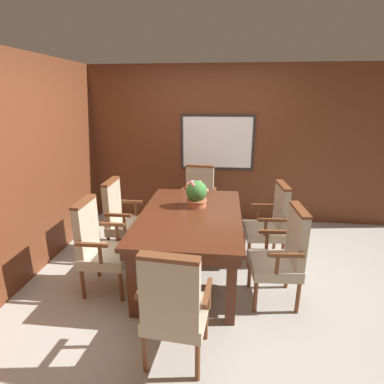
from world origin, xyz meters
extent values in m
plane|color=#A39E93|center=(0.00, 0.00, 0.00)|extent=(14.00, 14.00, 0.00)
cube|color=#5B2D19|center=(0.00, 1.79, 1.23)|extent=(7.20, 0.06, 2.45)
cube|color=white|center=(0.15, 1.75, 1.29)|extent=(1.08, 0.01, 0.79)
cube|color=#282623|center=(0.15, 1.75, 1.70)|extent=(1.15, 0.02, 0.04)
cube|color=#282623|center=(0.15, 1.75, 0.87)|extent=(1.15, 0.02, 0.03)
cube|color=#282623|center=(-0.40, 1.75, 1.29)|extent=(0.04, 0.02, 0.79)
cube|color=#282623|center=(0.71, 1.75, 1.29)|extent=(0.03, 0.02, 0.79)
cube|color=#5B2D19|center=(-1.90, 0.00, 1.23)|extent=(0.06, 7.20, 2.45)
cube|color=#4C2314|center=(-0.53, -0.70, 0.36)|extent=(0.09, 0.09, 0.71)
cube|color=#4C2314|center=(0.37, -0.70, 0.36)|extent=(0.09, 0.09, 0.71)
cube|color=#4C2314|center=(-0.53, 0.82, 0.36)|extent=(0.09, 0.09, 0.71)
cube|color=#4C2314|center=(0.37, 0.82, 0.36)|extent=(0.09, 0.09, 0.71)
cube|color=#4C2314|center=(-0.08, 0.06, 0.67)|extent=(1.04, 1.67, 0.09)
cube|color=#4C2314|center=(-0.08, 0.06, 0.73)|extent=(1.10, 1.73, 0.04)
cylinder|color=brown|center=(0.57, 0.66, 0.17)|extent=(0.04, 0.04, 0.34)
cylinder|color=brown|center=(0.60, 0.26, 0.17)|extent=(0.04, 0.04, 0.34)
cylinder|color=brown|center=(0.97, 0.69, 0.17)|extent=(0.04, 0.04, 0.34)
cylinder|color=brown|center=(1.00, 0.30, 0.17)|extent=(0.04, 0.04, 0.34)
cube|color=tan|center=(0.79, 0.48, 0.39)|extent=(0.49, 0.49, 0.11)
cube|color=tan|center=(0.98, 0.49, 0.71)|extent=(0.11, 0.43, 0.52)
cube|color=brown|center=(0.98, 0.49, 0.98)|extent=(0.12, 0.43, 0.03)
cylinder|color=brown|center=(0.73, 0.71, 0.54)|extent=(0.04, 0.04, 0.19)
cube|color=brown|center=(0.80, 0.72, 0.64)|extent=(0.32, 0.06, 0.04)
cylinder|color=brown|center=(0.77, 0.24, 0.54)|extent=(0.04, 0.04, 0.19)
cube|color=brown|center=(0.84, 0.24, 0.64)|extent=(0.32, 0.06, 0.04)
cylinder|color=brown|center=(-0.73, 0.23, 0.17)|extent=(0.04, 0.04, 0.34)
cylinder|color=brown|center=(-0.72, 0.63, 0.17)|extent=(0.04, 0.04, 0.34)
cylinder|color=brown|center=(-1.13, 0.24, 0.17)|extent=(0.04, 0.04, 0.34)
cylinder|color=brown|center=(-1.12, 0.63, 0.17)|extent=(0.04, 0.04, 0.34)
cube|color=tan|center=(-0.92, 0.43, 0.39)|extent=(0.46, 0.46, 0.11)
cube|color=tan|center=(-1.11, 0.43, 0.71)|extent=(0.08, 0.42, 0.52)
cube|color=brown|center=(-1.11, 0.43, 0.98)|extent=(0.09, 0.42, 0.03)
cylinder|color=brown|center=(-0.89, 0.20, 0.54)|extent=(0.04, 0.04, 0.19)
cube|color=brown|center=(-0.96, 0.20, 0.64)|extent=(0.32, 0.04, 0.04)
cylinder|color=brown|center=(-0.89, 0.67, 0.54)|extent=(0.04, 0.04, 0.19)
cube|color=brown|center=(-0.96, 0.67, 0.64)|extent=(0.32, 0.04, 0.04)
cylinder|color=brown|center=(0.58, -0.13, 0.17)|extent=(0.04, 0.04, 0.34)
cylinder|color=brown|center=(0.61, -0.52, 0.17)|extent=(0.04, 0.04, 0.34)
cylinder|color=brown|center=(0.98, -0.10, 0.17)|extent=(0.04, 0.04, 0.34)
cylinder|color=brown|center=(1.01, -0.50, 0.17)|extent=(0.04, 0.04, 0.34)
cube|color=tan|center=(0.80, -0.31, 0.39)|extent=(0.49, 0.49, 0.11)
cube|color=tan|center=(0.99, -0.30, 0.71)|extent=(0.11, 0.43, 0.52)
cube|color=brown|center=(0.99, -0.30, 0.98)|extent=(0.12, 0.43, 0.03)
cylinder|color=brown|center=(0.75, -0.08, 0.54)|extent=(0.04, 0.04, 0.19)
cube|color=brown|center=(0.82, -0.07, 0.64)|extent=(0.32, 0.06, 0.04)
cylinder|color=brown|center=(0.78, -0.55, 0.54)|extent=(0.04, 0.04, 0.19)
cube|color=brown|center=(0.85, -0.55, 0.64)|extent=(0.32, 0.06, 0.04)
cylinder|color=brown|center=(-0.72, -0.51, 0.17)|extent=(0.04, 0.04, 0.34)
cylinder|color=brown|center=(-0.72, -0.11, 0.17)|extent=(0.04, 0.04, 0.34)
cylinder|color=brown|center=(-1.12, -0.51, 0.17)|extent=(0.04, 0.04, 0.34)
cylinder|color=brown|center=(-1.12, -0.11, 0.17)|extent=(0.04, 0.04, 0.34)
cube|color=tan|center=(-0.92, -0.31, 0.39)|extent=(0.46, 0.46, 0.11)
cube|color=tan|center=(-1.11, -0.31, 0.71)|extent=(0.08, 0.42, 0.52)
cube|color=brown|center=(-1.11, -0.31, 0.98)|extent=(0.09, 0.42, 0.03)
cylinder|color=brown|center=(-0.88, -0.55, 0.54)|extent=(0.04, 0.04, 0.19)
cube|color=brown|center=(-0.95, -0.55, 0.64)|extent=(0.32, 0.04, 0.04)
cylinder|color=brown|center=(-0.89, -0.07, 0.54)|extent=(0.04, 0.04, 0.19)
cube|color=brown|center=(-0.96, -0.07, 0.64)|extent=(0.32, 0.04, 0.04)
cylinder|color=brown|center=(-0.32, 1.04, 0.17)|extent=(0.04, 0.04, 0.34)
cylinder|color=brown|center=(0.08, 1.00, 0.17)|extent=(0.04, 0.04, 0.34)
cylinder|color=brown|center=(-0.28, 1.44, 0.17)|extent=(0.04, 0.04, 0.34)
cylinder|color=brown|center=(0.11, 1.40, 0.17)|extent=(0.04, 0.04, 0.34)
cube|color=tan|center=(-0.10, 1.22, 0.39)|extent=(0.50, 0.50, 0.11)
cube|color=tan|center=(-0.09, 1.41, 0.71)|extent=(0.43, 0.12, 0.52)
cube|color=brown|center=(-0.09, 1.41, 0.98)|extent=(0.43, 0.13, 0.03)
cylinder|color=brown|center=(-0.34, 1.21, 0.54)|extent=(0.04, 0.04, 0.19)
cube|color=brown|center=(-0.34, 1.28, 0.64)|extent=(0.06, 0.32, 0.04)
cylinder|color=brown|center=(0.13, 1.17, 0.54)|extent=(0.04, 0.04, 0.19)
cube|color=brown|center=(0.14, 1.23, 0.64)|extent=(0.06, 0.32, 0.04)
cylinder|color=brown|center=(0.16, -0.91, 0.17)|extent=(0.04, 0.04, 0.34)
cylinder|color=brown|center=(-0.23, -0.88, 0.17)|extent=(0.04, 0.04, 0.34)
cylinder|color=brown|center=(0.13, -1.31, 0.17)|extent=(0.04, 0.04, 0.34)
cylinder|color=brown|center=(-0.27, -1.28, 0.17)|extent=(0.04, 0.04, 0.34)
cube|color=tan|center=(-0.05, -1.10, 0.39)|extent=(0.50, 0.50, 0.11)
cube|color=tan|center=(-0.07, -1.29, 0.71)|extent=(0.43, 0.12, 0.52)
cube|color=brown|center=(-0.07, -1.29, 0.98)|extent=(0.43, 0.12, 0.03)
cylinder|color=brown|center=(0.19, -1.08, 0.54)|extent=(0.04, 0.04, 0.19)
cube|color=brown|center=(0.18, -1.15, 0.64)|extent=(0.06, 0.32, 0.04)
cylinder|color=brown|center=(-0.29, -1.04, 0.54)|extent=(0.04, 0.04, 0.19)
cube|color=brown|center=(-0.29, -1.11, 0.64)|extent=(0.06, 0.32, 0.04)
cylinder|color=#B2603D|center=(-0.03, 0.30, 0.80)|extent=(0.23, 0.23, 0.09)
cylinder|color=#B2603D|center=(-0.03, 0.30, 0.83)|extent=(0.24, 0.24, 0.02)
sphere|color=#387033|center=(-0.03, 0.30, 0.94)|extent=(0.25, 0.25, 0.25)
sphere|color=#E67E70|center=(0.00, 0.36, 1.03)|extent=(0.04, 0.04, 0.04)
sphere|color=#F76D6F|center=(-0.08, 0.31, 1.05)|extent=(0.04, 0.04, 0.04)
sphere|color=#EB6E7A|center=(-0.09, 0.28, 1.04)|extent=(0.06, 0.06, 0.06)
sphere|color=#EA686F|center=(-0.07, 0.23, 1.03)|extent=(0.04, 0.04, 0.04)
sphere|color=#F98367|center=(-0.13, 0.32, 1.01)|extent=(0.06, 0.06, 0.06)
sphere|color=#E1816A|center=(0.08, 0.30, 0.95)|extent=(0.05, 0.05, 0.05)
sphere|color=#E6726A|center=(-0.13, 0.36, 0.95)|extent=(0.04, 0.04, 0.04)
sphere|color=#F0807E|center=(-0.14, 0.34, 0.95)|extent=(0.05, 0.05, 0.05)
sphere|color=#F16869|center=(0.00, 0.38, 1.01)|extent=(0.04, 0.04, 0.04)
sphere|color=#F56D6F|center=(-0.14, 0.33, 0.97)|extent=(0.06, 0.06, 0.06)
camera|label=1|loc=(0.27, -2.98, 1.99)|focal=28.00mm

